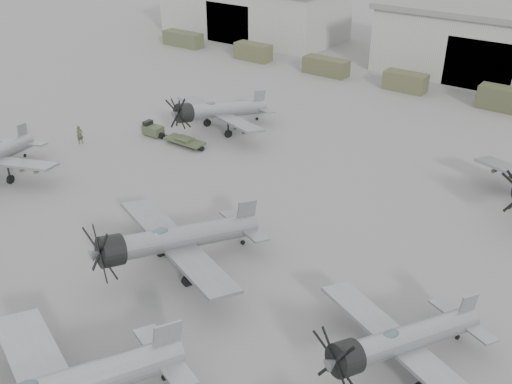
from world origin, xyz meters
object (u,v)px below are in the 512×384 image
(aircraft_mid_1, at_px, (170,240))
(aircraft_mid_2, at_px, (397,342))
(tug_trailer, at_px, (165,134))
(ground_crew, at_px, (80,135))
(aircraft_far_0, at_px, (216,111))

(aircraft_mid_1, bearing_deg, aircraft_mid_2, 21.39)
(tug_trailer, bearing_deg, ground_crew, -137.68)
(aircraft_mid_2, distance_m, ground_crew, 37.69)
(aircraft_mid_1, height_order, ground_crew, aircraft_mid_1)
(aircraft_mid_2, bearing_deg, aircraft_far_0, 168.67)
(aircraft_mid_2, bearing_deg, tug_trailer, 177.58)
(aircraft_mid_2, relative_size, ground_crew, 6.14)
(ground_crew, bearing_deg, aircraft_far_0, -30.41)
(tug_trailer, distance_m, ground_crew, 8.04)
(tug_trailer, bearing_deg, aircraft_mid_1, -45.34)
(aircraft_mid_1, bearing_deg, tug_trailer, 155.48)
(aircraft_mid_1, xyz_separation_m, aircraft_mid_2, (15.23, 0.29, -0.30))
(aircraft_mid_2, xyz_separation_m, tug_trailer, (-30.57, 14.95, -1.48))
(aircraft_far_0, relative_size, tug_trailer, 1.70)
(tug_trailer, relative_size, ground_crew, 4.07)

